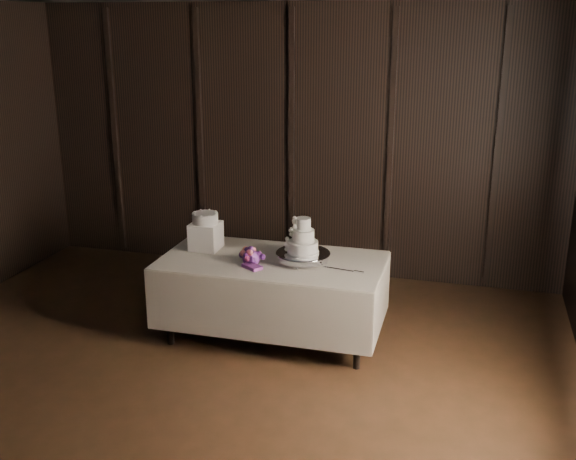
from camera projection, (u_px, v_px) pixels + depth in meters
The scene contains 8 objects.
room at pixel (148, 233), 4.31m from camera, with size 6.08×7.08×3.08m.
display_table at pixel (272, 295), 6.11m from camera, with size 2.00×1.05×0.76m.
cake_stand at pixel (303, 258), 5.93m from camera, with size 0.48×0.48×0.09m, color silver.
wedding_cake at pixel (300, 239), 5.87m from camera, with size 0.30×0.26×0.32m.
bouquet at pixel (251, 257), 5.90m from camera, with size 0.29×0.39×0.18m, color #C4555F, non-canonical shape.
box_pedestal at pixel (206, 236), 6.26m from camera, with size 0.26×0.26×0.25m, color white.
small_cake at pixel (205, 218), 6.21m from camera, with size 0.24×0.24×0.10m, color white.
cake_knife at pixel (338, 269), 5.76m from camera, with size 0.37×0.02×0.01m, color silver.
Camera 1 is at (1.98, -3.71, 2.80)m, focal length 42.00 mm.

